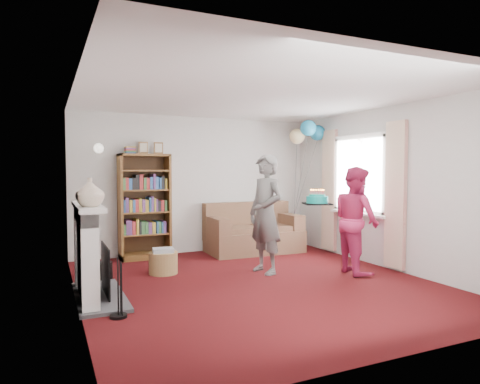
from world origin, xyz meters
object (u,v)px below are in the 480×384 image
person_magenta (356,220)px  birthday_cake (317,200)px  sofa (252,233)px  bookcase (144,207)px  person_striped (266,214)px

person_magenta → birthday_cake: bearing=68.7°
sofa → birthday_cake: (0.17, -1.84, 0.74)m
bookcase → person_magenta: (2.63, -2.35, -0.10)m
bookcase → sofa: (1.97, -0.23, -0.54)m
bookcase → person_magenta: bookcase is taller
sofa → bookcase: bearing=174.7°
sofa → person_magenta: person_magenta is taller
sofa → person_striped: bearing=-108.1°
person_magenta → birthday_cake: (-0.50, 0.28, 0.29)m
sofa → birthday_cake: birthday_cake is taller
bookcase → birthday_cake: size_ratio=5.19×
bookcase → person_magenta: bearing=-41.8°
bookcase → person_magenta: 3.53m
sofa → person_magenta: (0.66, -2.12, 0.45)m
sofa → person_magenta: 2.27m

